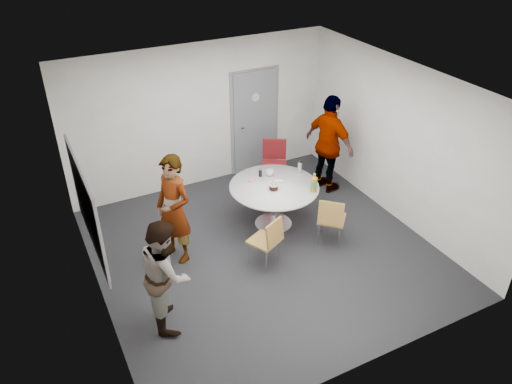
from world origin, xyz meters
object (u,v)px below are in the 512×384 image
chair_near_left (269,238)px  person_main (174,210)px  door (255,122)px  person_right (329,145)px  chair_near_right (331,217)px  chair_far (274,159)px  table (276,191)px  whiteboard (87,207)px  person_left (166,273)px

chair_near_left → person_main: (-1.14, 0.83, 0.36)m
door → person_right: size_ratio=1.14×
door → chair_near_right: (-0.08, -2.81, -0.51)m
chair_far → person_right: (0.85, -0.52, 0.34)m
person_main → person_right: (3.20, 0.67, 0.06)m
person_main → person_right: size_ratio=0.94×
table → person_main: person_main is taller
chair_near_left → chair_far: chair_far is taller
whiteboard → chair_far: whiteboard is taller
door → chair_far: door is taller
whiteboard → table: (2.98, 0.36, -0.79)m
door → person_left: (-2.88, -3.21, -0.24)m
table → chair_far: table is taller
chair_near_left → table: bearing=29.1°
chair_near_right → person_main: person_main is taller
chair_near_left → chair_far: (1.20, 2.02, 0.08)m
chair_near_left → door: bearing=40.6°
person_main → door: bearing=104.5°
chair_near_left → chair_far: bearing=33.0°
chair_near_left → chair_near_right: 1.13m
chair_far → person_left: 3.75m
person_right → chair_near_right: bearing=134.1°
table → person_main: (-1.77, -0.08, 0.21)m
table → chair_near_left: (-0.63, -0.91, -0.15)m
person_main → person_left: (-0.53, -1.21, -0.09)m
chair_near_right → chair_far: chair_far is taller
door → whiteboard: 4.25m
whiteboard → chair_near_right: 3.64m
chair_far → chair_near_left: bearing=90.2°
chair_near_right → person_right: size_ratio=0.46×
person_main → chair_near_left: bearing=28.1°
chair_near_left → person_main: 1.46m
door → chair_near_left: size_ratio=2.52×
person_right → table: bearing=98.7°
person_left → chair_near_left: bearing=-66.2°
door → person_left: 4.32m
door → person_main: size_ratio=1.22×
whiteboard → chair_near_left: bearing=-13.1°
chair_near_left → person_right: 2.58m
chair_near_left → person_left: person_left is taller
chair_near_right → person_left: 2.84m
table → person_left: bearing=-150.8°
table → chair_near_right: table is taller
person_main → whiteboard: bearing=-102.8°
whiteboard → chair_near_left: 2.60m
table → door: bearing=73.3°
chair_far → person_main: size_ratio=0.56×
whiteboard → table: bearing=6.9°
person_right → chair_far: bearing=45.0°
person_main → person_left: 1.32m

